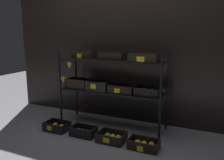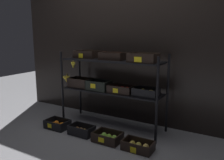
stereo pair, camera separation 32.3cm
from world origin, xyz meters
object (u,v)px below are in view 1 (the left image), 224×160
(display_rack, at_px, (111,76))
(crate_ground_orange, at_px, (57,127))
(crate_ground_apple_gold, at_px, (144,145))
(crate_ground_kiwi, at_px, (84,132))
(crate_ground_apple_green, at_px, (112,138))

(display_rack, relative_size, crate_ground_orange, 4.88)
(crate_ground_orange, bearing_deg, crate_ground_apple_gold, -0.82)
(crate_ground_kiwi, relative_size, crate_ground_apple_gold, 0.94)
(crate_ground_kiwi, bearing_deg, crate_ground_apple_green, 0.04)
(crate_ground_orange, bearing_deg, crate_ground_apple_green, -0.15)
(crate_ground_orange, bearing_deg, crate_ground_kiwi, -0.32)
(crate_ground_orange, relative_size, crate_ground_apple_green, 0.97)
(crate_ground_apple_gold, bearing_deg, display_rack, 143.91)
(crate_ground_kiwi, height_order, crate_ground_apple_gold, crate_ground_kiwi)
(crate_ground_apple_green, relative_size, crate_ground_apple_gold, 0.96)
(crate_ground_apple_gold, bearing_deg, crate_ground_orange, 179.18)
(crate_ground_apple_gold, bearing_deg, crate_ground_apple_green, 177.83)
(crate_ground_orange, height_order, crate_ground_kiwi, crate_ground_kiwi)
(crate_ground_orange, height_order, crate_ground_apple_green, crate_ground_orange)
(crate_ground_orange, xyz_separation_m, crate_ground_apple_green, (0.84, -0.00, -0.00))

